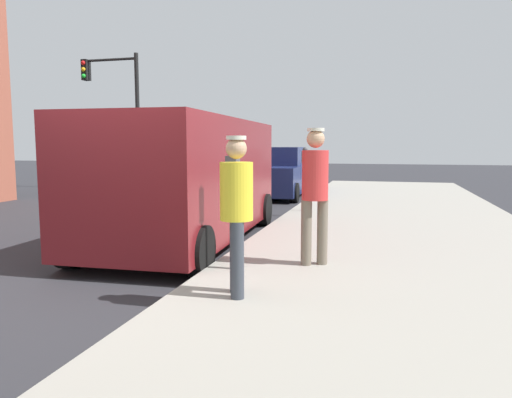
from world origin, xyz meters
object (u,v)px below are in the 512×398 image
parked_sedan_ahead (278,174)px  traffic_light_corner (118,99)px  parking_meter_far (305,168)px  pedestrian_in_yellow (237,205)px  parked_van (187,177)px  parking_meter_near (233,188)px  pedestrian_in_red (315,187)px

parked_sedan_ahead → traffic_light_corner: traffic_light_corner is taller
parking_meter_far → parked_sedan_ahead: 4.70m
pedestrian_in_yellow → parked_van: parked_van is taller
parking_meter_near → parked_van: size_ratio=0.29×
pedestrian_in_yellow → traffic_light_corner: 15.04m
pedestrian_in_yellow → pedestrian_in_red: size_ratio=0.93×
parking_meter_near → parked_sedan_ahead: bearing=99.2°
parked_sedan_ahead → parking_meter_near: bearing=-80.8°
parking_meter_near → traffic_light_corner: bearing=126.6°
parking_meter_far → pedestrian_in_red: bearing=-79.4°
parking_meter_far → traffic_light_corner: 10.17m
pedestrian_in_red → parked_van: 2.91m
parking_meter_near → parked_sedan_ahead: size_ratio=0.34×
pedestrian_in_yellow → parking_meter_far: bearing=93.1°
parked_sedan_ahead → traffic_light_corner: size_ratio=0.85×
parking_meter_near → parked_sedan_ahead: 10.14m
parking_meter_far → parked_van: size_ratio=0.29×
pedestrian_in_red → parked_van: size_ratio=0.34×
pedestrian_in_yellow → parked_van: 3.58m
parking_meter_far → traffic_light_corner: traffic_light_corner is taller
parking_meter_near → parked_van: 2.53m
parking_meter_far → parked_sedan_ahead: size_ratio=0.34×
pedestrian_in_yellow → parked_sedan_ahead: 11.19m
parking_meter_near → parking_meter_far: same height
parking_meter_near → parked_sedan_ahead: parking_meter_near is taller
pedestrian_in_red → traffic_light_corner: bearing=131.0°
parking_meter_near → pedestrian_in_red: (0.96, 0.48, -0.00)m
parked_van → parked_sedan_ahead: bearing=90.9°
parking_meter_far → parked_van: 3.87m
parking_meter_far → parked_sedan_ahead: (-1.63, 4.39, -0.43)m
pedestrian_in_red → parking_meter_near: bearing=-153.3°
pedestrian_in_yellow → parked_sedan_ahead: (-1.99, 11.01, -0.35)m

